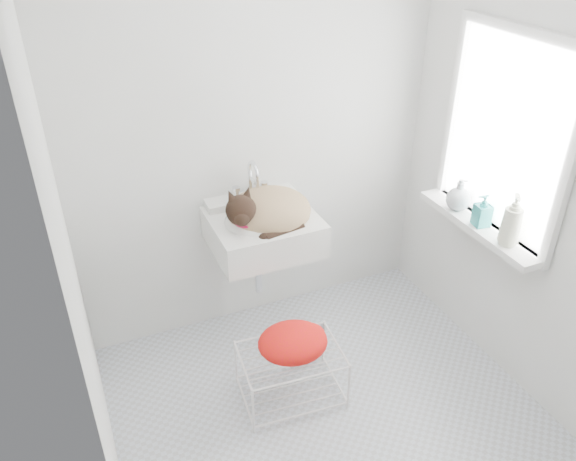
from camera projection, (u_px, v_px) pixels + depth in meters
name	position (u px, v px, depth m)	size (l,w,h in m)	color
floor	(327.00, 411.00, 3.12)	(2.20, 2.00, 0.02)	silver
back_wall	(256.00, 133.00, 3.25)	(2.20, 0.02, 2.50)	silver
right_wall	(533.00, 168.00, 2.84)	(0.02, 2.00, 2.50)	silver
left_wall	(72.00, 270.00, 2.09)	(0.02, 2.00, 2.50)	silver
window_glass	(507.00, 136.00, 2.94)	(0.01, 0.80, 1.00)	white
window_frame	(505.00, 137.00, 2.94)	(0.04, 0.90, 1.10)	white
windowsill	(478.00, 226.00, 3.19)	(0.16, 0.88, 0.04)	white
sink	(263.00, 217.00, 3.23)	(0.60, 0.52, 0.24)	silver
faucet	(251.00, 182.00, 3.30)	(0.22, 0.15, 0.22)	silver
cat	(266.00, 211.00, 3.20)	(0.51, 0.43, 0.31)	#A4865B
wire_rack	(291.00, 376.00, 3.14)	(0.53, 0.37, 0.32)	silver
towel	(293.00, 349.00, 3.03)	(0.38, 0.27, 0.16)	red
bottle_a	(507.00, 244.00, 2.99)	(0.09, 0.09, 0.24)	silver
bottle_b	(480.00, 225.00, 3.15)	(0.08, 0.08, 0.18)	teal
bottle_c	(457.00, 208.00, 3.32)	(0.14, 0.14, 0.18)	#B4B9BE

